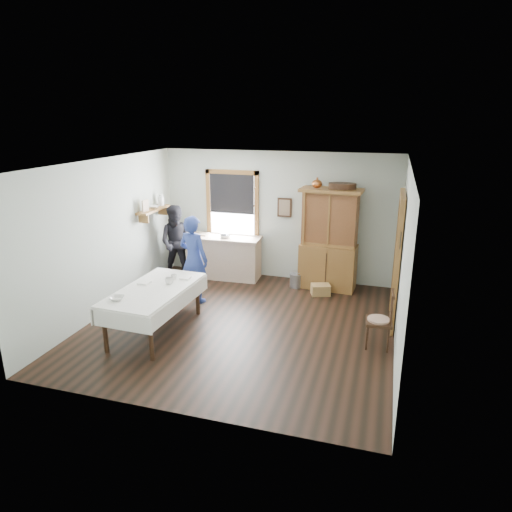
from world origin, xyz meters
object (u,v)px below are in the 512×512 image
at_px(woman_blue, 194,262).
at_px(figure_dark, 178,245).
at_px(work_counter, 224,257).
at_px(china_hutch, 329,240).
at_px(wicker_basket, 321,290).
at_px(spindle_chair, 379,319).
at_px(dining_table, 155,310).
at_px(pail, 296,280).

bearing_deg(woman_blue, figure_dark, -37.19).
distance_m(work_counter, china_hutch, 2.31).
bearing_deg(wicker_basket, spindle_chair, -57.64).
distance_m(dining_table, pail, 3.20).
bearing_deg(figure_dark, pail, -7.35).
height_order(work_counter, china_hutch, china_hutch).
distance_m(work_counter, pail, 1.67).
xyz_separation_m(china_hutch, woman_blue, (-2.31, -1.40, -0.25)).
bearing_deg(china_hutch, pail, -162.90).
xyz_separation_m(pail, wicker_basket, (0.55, -0.29, -0.04)).
bearing_deg(work_counter, wicker_basket, -13.28).
height_order(work_counter, wicker_basket, work_counter).
distance_m(work_counter, dining_table, 2.79).
height_order(spindle_chair, pail, spindle_chair).
bearing_deg(pail, spindle_chair, -51.15).
xyz_separation_m(china_hutch, spindle_chair, (1.10, -2.27, -0.56)).
xyz_separation_m(dining_table, woman_blue, (0.08, 1.38, 0.39)).
relative_size(china_hutch, dining_table, 1.08).
bearing_deg(dining_table, pail, 56.06).
relative_size(china_hutch, pail, 7.16).
distance_m(work_counter, woman_blue, 1.43).
bearing_deg(woman_blue, spindle_chair, 179.72).
relative_size(dining_table, woman_blue, 1.23).
bearing_deg(wicker_basket, china_hutch, 81.76).
xyz_separation_m(china_hutch, pail, (-0.61, -0.14, -0.88)).
bearing_deg(china_hutch, woman_blue, -144.72).
distance_m(dining_table, woman_blue, 1.44).
bearing_deg(dining_table, spindle_chair, 8.49).
bearing_deg(wicker_basket, woman_blue, -156.66).
bearing_deg(work_counter, china_hutch, -2.04).
relative_size(pail, figure_dark, 0.19).
bearing_deg(woman_blue, wicker_basket, -142.74).
xyz_separation_m(work_counter, pail, (1.63, -0.14, -0.31)).
bearing_deg(china_hutch, spindle_chair, -60.11).
xyz_separation_m(wicker_basket, figure_dark, (-3.08, 0.06, 0.64)).
distance_m(pail, woman_blue, 2.21).
xyz_separation_m(dining_table, figure_dark, (-0.75, 2.42, 0.36)).
xyz_separation_m(spindle_chair, wicker_basket, (-1.16, 1.83, -0.35)).
bearing_deg(woman_blue, pail, -129.51).
xyz_separation_m(work_counter, figure_dark, (-0.90, -0.36, 0.29)).
relative_size(work_counter, wicker_basket, 4.41).
height_order(china_hutch, pail, china_hutch).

